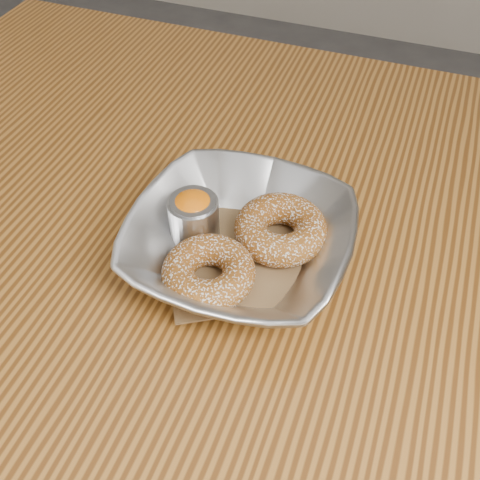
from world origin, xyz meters
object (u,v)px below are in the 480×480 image
(table, at_px, (283,297))
(donut_back, at_px, (281,229))
(serving_bowl, at_px, (240,242))
(ramekin, at_px, (194,216))
(donut_front, at_px, (209,272))

(table, distance_m, donut_back, 0.13)
(serving_bowl, height_order, ramekin, ramekin)
(donut_back, bearing_deg, ramekin, -165.18)
(donut_front, distance_m, ramekin, 0.07)
(donut_back, distance_m, donut_front, 0.09)
(table, bearing_deg, ramekin, -157.71)
(serving_bowl, relative_size, ramekin, 3.96)
(serving_bowl, bearing_deg, table, 50.75)
(donut_back, xyz_separation_m, ramekin, (-0.08, -0.02, 0.01))
(table, xyz_separation_m, donut_front, (-0.05, -0.09, 0.12))
(serving_bowl, height_order, donut_back, serving_bowl)
(table, distance_m, ramekin, 0.17)
(table, distance_m, serving_bowl, 0.14)
(serving_bowl, relative_size, donut_back, 2.33)
(donut_back, relative_size, ramekin, 1.70)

